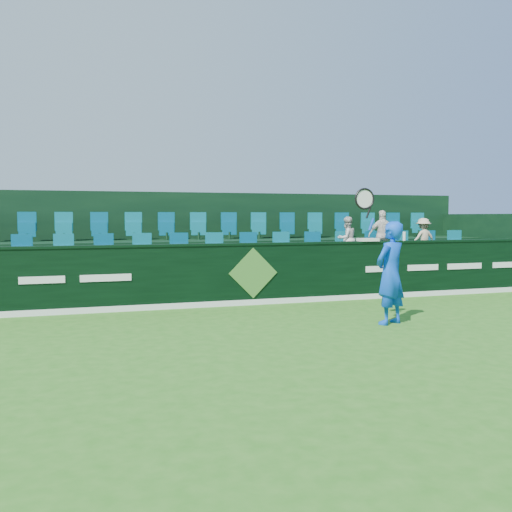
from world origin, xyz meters
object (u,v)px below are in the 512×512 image
object	(u,v)px
spectator_middle	(383,235)
tennis_player	(390,272)
drinks_bottle	(404,236)
spectator_right	(423,239)
towel	(368,240)
spectator_left	(347,239)

from	to	relation	value
spectator_middle	tennis_player	bearing A→B (deg)	73.37
tennis_player	drinks_bottle	size ratio (longest dim) A/B	11.64
spectator_right	towel	xyz separation A→B (m)	(-2.28, -1.12, 0.04)
tennis_player	drinks_bottle	bearing A→B (deg)	53.55
spectator_right	drinks_bottle	world-z (taller)	spectator_right
spectator_right	spectator_left	bearing A→B (deg)	-1.69
spectator_right	towel	world-z (taller)	spectator_right
spectator_middle	drinks_bottle	bearing A→B (deg)	98.23
spectator_left	towel	xyz separation A→B (m)	(-0.03, -1.12, 0.02)
spectator_left	spectator_right	bearing A→B (deg)	168.30
spectator_middle	towel	distance (m)	1.54
towel	drinks_bottle	distance (m)	0.98
spectator_right	drinks_bottle	xyz separation A→B (m)	(-1.31, -1.12, 0.12)
tennis_player	spectator_left	bearing A→B (deg)	73.09
spectator_left	towel	world-z (taller)	spectator_left
tennis_player	spectator_middle	size ratio (longest dim) A/B	1.92
tennis_player	towel	size ratio (longest dim) A/B	5.44
spectator_left	drinks_bottle	bearing A→B (deg)	118.51
tennis_player	spectator_middle	xyz separation A→B (m)	(2.27, 4.08, 0.51)
spectator_middle	towel	world-z (taller)	spectator_middle
tennis_player	drinks_bottle	distance (m)	3.72
spectator_left	drinks_bottle	size ratio (longest dim) A/B	5.27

